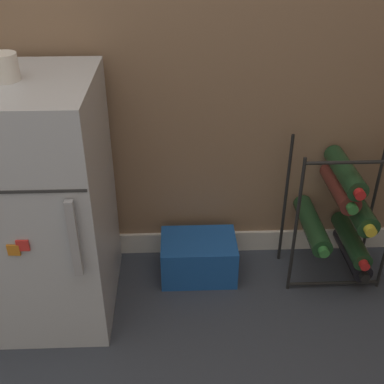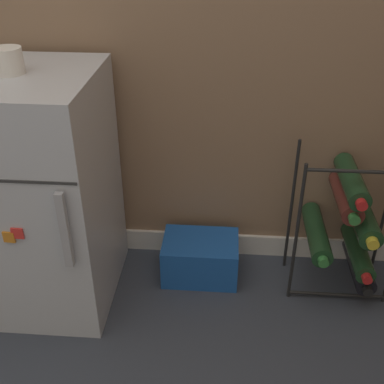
{
  "view_description": "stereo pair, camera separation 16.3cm",
  "coord_description": "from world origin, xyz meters",
  "px_view_note": "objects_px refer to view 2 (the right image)",
  "views": [
    {
      "loc": [
        0.01,
        -1.05,
        1.26
      ],
      "look_at": [
        0.06,
        0.34,
        0.41
      ],
      "focal_mm": 45.0,
      "sensor_mm": 36.0,
      "label": 1
    },
    {
      "loc": [
        0.17,
        -1.05,
        1.26
      ],
      "look_at": [
        0.06,
        0.34,
        0.41
      ],
      "focal_mm": 45.0,
      "sensor_mm": 36.0,
      "label": 2
    }
  ],
  "objects_px": {
    "wine_rack": "(348,224)",
    "fridge_top_cup": "(8,61)",
    "soda_box": "(200,258)",
    "mini_fridge": "(33,194)"
  },
  "relations": [
    {
      "from": "soda_box",
      "to": "fridge_top_cup",
      "type": "xyz_separation_m",
      "value": [
        -0.56,
        -0.12,
        0.79
      ]
    },
    {
      "from": "wine_rack",
      "to": "mini_fridge",
      "type": "bearing_deg",
      "value": -174.62
    },
    {
      "from": "wine_rack",
      "to": "fridge_top_cup",
      "type": "height_order",
      "value": "fridge_top_cup"
    },
    {
      "from": "mini_fridge",
      "to": "soda_box",
      "type": "xyz_separation_m",
      "value": [
        0.56,
        0.12,
        -0.33
      ]
    },
    {
      "from": "wine_rack",
      "to": "fridge_top_cup",
      "type": "relative_size",
      "value": 6.34
    },
    {
      "from": "mini_fridge",
      "to": "wine_rack",
      "type": "height_order",
      "value": "mini_fridge"
    },
    {
      "from": "soda_box",
      "to": "wine_rack",
      "type": "bearing_deg",
      "value": -1.48
    },
    {
      "from": "wine_rack",
      "to": "fridge_top_cup",
      "type": "bearing_deg",
      "value": -174.45
    },
    {
      "from": "mini_fridge",
      "to": "soda_box",
      "type": "height_order",
      "value": "mini_fridge"
    },
    {
      "from": "mini_fridge",
      "to": "fridge_top_cup",
      "type": "bearing_deg",
      "value": -27.74
    }
  ]
}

